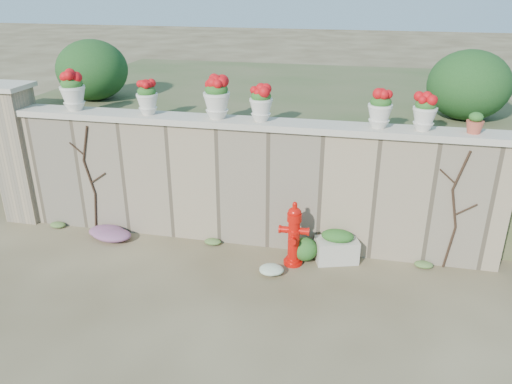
% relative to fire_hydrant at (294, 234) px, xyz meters
% --- Properties ---
extents(ground, '(80.00, 80.00, 0.00)m').
position_rel_fire_hydrant_xyz_m(ground, '(-0.91, -1.18, -0.53)').
color(ground, '#4D3F26').
rests_on(ground, ground).
extents(stone_wall, '(8.00, 0.40, 2.00)m').
position_rel_fire_hydrant_xyz_m(stone_wall, '(-0.91, 0.62, 0.47)').
color(stone_wall, gray).
rests_on(stone_wall, ground).
extents(wall_cap, '(8.10, 0.52, 0.10)m').
position_rel_fire_hydrant_xyz_m(wall_cap, '(-0.91, 0.62, 1.52)').
color(wall_cap, beige).
rests_on(wall_cap, stone_wall).
extents(gate_pillar, '(0.72, 0.72, 2.48)m').
position_rel_fire_hydrant_xyz_m(gate_pillar, '(-5.06, 0.62, 0.73)').
color(gate_pillar, gray).
rests_on(gate_pillar, ground).
extents(raised_fill, '(9.00, 6.00, 2.00)m').
position_rel_fire_hydrant_xyz_m(raised_fill, '(-0.91, 3.82, 0.47)').
color(raised_fill, '#384C23').
rests_on(raised_fill, ground).
extents(back_shrub_left, '(1.30, 1.30, 1.10)m').
position_rel_fire_hydrant_xyz_m(back_shrub_left, '(-4.11, 1.82, 2.02)').
color(back_shrub_left, '#143814').
rests_on(back_shrub_left, raised_fill).
extents(back_shrub_right, '(1.30, 1.30, 1.10)m').
position_rel_fire_hydrant_xyz_m(back_shrub_right, '(2.49, 1.82, 2.02)').
color(back_shrub_right, '#143814').
rests_on(back_shrub_right, raised_fill).
extents(vine_left, '(0.60, 0.04, 1.91)m').
position_rel_fire_hydrant_xyz_m(vine_left, '(-3.58, 0.40, 0.46)').
color(vine_left, black).
rests_on(vine_left, ground).
extents(vine_right, '(0.60, 0.04, 1.91)m').
position_rel_fire_hydrant_xyz_m(vine_right, '(2.32, 0.40, 0.46)').
color(vine_right, black).
rests_on(vine_right, ground).
extents(fire_hydrant, '(0.45, 0.32, 1.05)m').
position_rel_fire_hydrant_xyz_m(fire_hydrant, '(0.00, 0.00, 0.00)').
color(fire_hydrant, red).
rests_on(fire_hydrant, ground).
extents(planter_box, '(0.73, 0.56, 0.54)m').
position_rel_fire_hydrant_xyz_m(planter_box, '(0.65, 0.24, -0.28)').
color(planter_box, beige).
rests_on(planter_box, ground).
extents(green_shrub, '(0.52, 0.47, 0.50)m').
position_rel_fire_hydrant_xyz_m(green_shrub, '(0.15, 0.12, -0.28)').
color(green_shrub, '#1E5119').
rests_on(green_shrub, ground).
extents(magenta_clump, '(0.88, 0.59, 0.23)m').
position_rel_fire_hydrant_xyz_m(magenta_clump, '(-3.12, 0.16, -0.41)').
color(magenta_clump, '#AC229E').
rests_on(magenta_clump, ground).
extents(white_flowers, '(0.54, 0.43, 0.19)m').
position_rel_fire_hydrant_xyz_m(white_flowers, '(-0.20, -0.39, -0.43)').
color(white_flowers, white).
rests_on(white_flowers, ground).
extents(urn_pot_0, '(0.41, 0.41, 0.64)m').
position_rel_fire_hydrant_xyz_m(urn_pot_0, '(-3.81, 0.62, 1.89)').
color(urn_pot_0, beige).
rests_on(urn_pot_0, wall_cap).
extents(urn_pot_1, '(0.34, 0.34, 0.54)m').
position_rel_fire_hydrant_xyz_m(urn_pot_1, '(-2.51, 0.62, 1.84)').
color(urn_pot_1, beige).
rests_on(urn_pot_1, wall_cap).
extents(urn_pot_2, '(0.41, 0.41, 0.65)m').
position_rel_fire_hydrant_xyz_m(urn_pot_2, '(-1.35, 0.62, 1.89)').
color(urn_pot_2, beige).
rests_on(urn_pot_2, wall_cap).
extents(urn_pot_3, '(0.35, 0.35, 0.55)m').
position_rel_fire_hydrant_xyz_m(urn_pot_3, '(-0.65, 0.62, 1.84)').
color(urn_pot_3, beige).
rests_on(urn_pot_3, wall_cap).
extents(urn_pot_4, '(0.35, 0.35, 0.56)m').
position_rel_fire_hydrant_xyz_m(urn_pot_4, '(1.11, 0.62, 1.85)').
color(urn_pot_4, beige).
rests_on(urn_pot_4, wall_cap).
extents(urn_pot_5, '(0.34, 0.34, 0.54)m').
position_rel_fire_hydrant_xyz_m(urn_pot_5, '(1.74, 0.62, 1.84)').
color(urn_pot_5, beige).
rests_on(urn_pot_5, wall_cap).
extents(terracotta_pot, '(0.24, 0.24, 0.29)m').
position_rel_fire_hydrant_xyz_m(terracotta_pot, '(2.43, 0.62, 1.70)').
color(terracotta_pot, '#B14A36').
rests_on(terracotta_pot, wall_cap).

